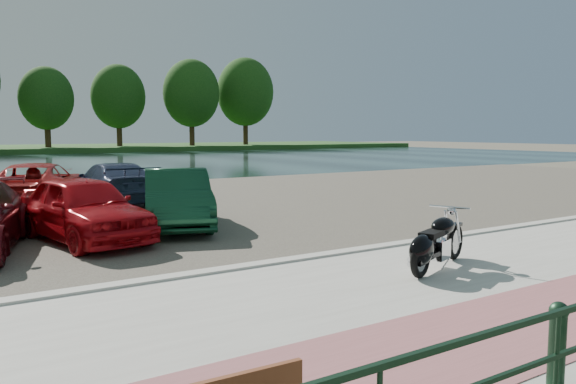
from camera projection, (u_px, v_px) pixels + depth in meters
name	position (u px, v px, depth m)	size (l,w,h in m)	color
ground	(397.00, 284.00, 9.23)	(200.00, 200.00, 0.00)	#595447
promenade	(444.00, 295.00, 8.39)	(60.00, 6.00, 0.10)	#ACABA2
pink_path	(535.00, 320.00, 7.13)	(60.00, 2.00, 0.01)	#935356
kerb	(325.00, 257.00, 10.90)	(60.00, 0.30, 0.14)	#ACABA2
parking_lot	(161.00, 207.00, 18.42)	(60.00, 18.00, 0.04)	#454138
river	(27.00, 164.00, 42.66)	(120.00, 40.00, 0.00)	#1A2F2C
bollards	(547.00, 344.00, 5.18)	(10.68, 0.18, 0.81)	black
far_trees	(31.00, 89.00, 65.76)	(70.25, 10.68, 12.52)	#352213
motorcycle	(434.00, 244.00, 9.64)	(2.22, 1.12, 1.05)	black
car_4	(84.00, 208.00, 12.53)	(1.75, 4.34, 1.48)	#AD0B12
car_5	(177.00, 198.00, 14.43)	(1.57, 4.51, 1.49)	#113F27
car_10	(37.00, 186.00, 17.88)	(2.44, 5.29, 1.47)	#AF1E1D
car_11	(113.00, 183.00, 18.93)	(1.99, 4.90, 1.42)	navy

